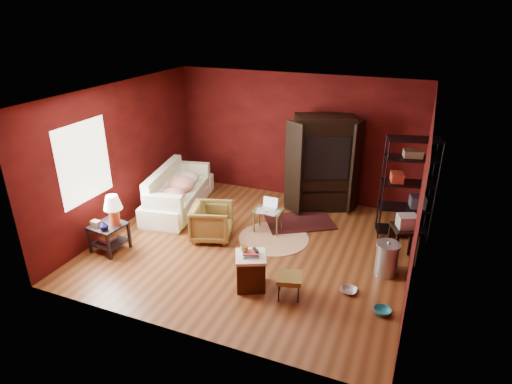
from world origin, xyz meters
TOP-DOWN VIEW (x-y plane):
  - room at (-0.04, -0.01)m, footprint 5.54×5.04m
  - sofa at (-2.07, 0.84)m, footprint 1.02×2.32m
  - armchair at (-0.81, -0.02)m, footprint 0.87×0.90m
  - pet_bowl_steel at (1.94, -0.75)m, footprint 0.26×0.09m
  - pet_bowl_turquoise at (2.49, -1.06)m, footprint 0.26×0.14m
  - vase at (-2.24, -1.28)m, footprint 0.20×0.20m
  - mug at (0.37, -1.19)m, footprint 0.14×0.12m
  - side_table at (-2.26, -1.08)m, footprint 0.60×0.60m
  - sofa_cushions at (-2.07, 0.78)m, footprint 1.22×2.17m
  - hamper at (0.47, -1.17)m, footprint 0.62×0.62m
  - footstool at (1.11, -1.19)m, footprint 0.45×0.45m
  - rug_round at (0.29, 0.39)m, footprint 1.69×1.69m
  - rug_oriental at (0.56, 1.21)m, footprint 1.61×1.47m
  - laptop_desk at (0.08, 0.63)m, footprint 0.55×0.44m
  - tv_armoire at (0.76, 2.07)m, footprint 1.47×1.22m
  - wire_shelving at (2.54, 1.46)m, footprint 1.02×0.62m
  - small_stand at (2.62, 0.49)m, footprint 0.58×0.58m
  - trash_can at (2.40, -0.02)m, footprint 0.52×0.52m

SIDE VIEW (x-z plane):
  - rug_round at x=0.29m, z-range 0.00..0.01m
  - rug_oriental at x=0.56m, z-range 0.01..0.02m
  - pet_bowl_turquoise at x=2.49m, z-range 0.00..0.25m
  - pet_bowl_steel at x=1.94m, z-range 0.00..0.26m
  - trash_can at x=2.40m, z-range -0.02..0.60m
  - hamper at x=0.47m, z-range -0.03..0.63m
  - footstool at x=1.11m, z-range 0.14..0.51m
  - armchair at x=-0.81m, z-range 0.00..0.75m
  - laptop_desk at x=0.08m, z-range 0.08..0.75m
  - sofa_cushions at x=-2.07m, z-range -0.01..0.85m
  - sofa at x=-2.07m, z-range 0.00..0.87m
  - vase at x=-2.24m, z-range 0.51..0.67m
  - side_table at x=-2.26m, z-range 0.11..1.18m
  - small_stand at x=2.62m, z-range 0.22..1.11m
  - mug at x=0.37m, z-range 0.63..0.76m
  - tv_armoire at x=0.76m, z-range 0.04..2.09m
  - wire_shelving at x=2.54m, z-range 0.09..2.04m
  - room at x=-0.04m, z-range -0.02..2.82m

